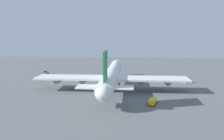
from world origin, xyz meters
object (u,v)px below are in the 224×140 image
(baggage_tug, at_px, (152,101))
(cargo_airplane, at_px, (112,75))
(maintenance_van, at_px, (46,73))
(safety_cone_nose, at_px, (109,75))
(cargo_container_fore, at_px, (186,81))

(baggage_tug, bearing_deg, cargo_airplane, 36.18)
(cargo_airplane, relative_size, maintenance_van, 16.71)
(maintenance_van, bearing_deg, safety_cone_nose, -89.22)
(cargo_airplane, relative_size, safety_cone_nose, 87.68)
(cargo_airplane, xyz_separation_m, safety_cone_nose, (30.71, 3.83, -5.64))
(cargo_airplane, height_order, cargo_container_fore, cargo_airplane)
(cargo_container_fore, distance_m, safety_cone_nose, 41.18)
(baggage_tug, relative_size, cargo_container_fore, 1.76)
(cargo_airplane, bearing_deg, maintenance_van, 52.79)
(cargo_airplane, distance_m, baggage_tug, 26.25)
(maintenance_van, height_order, baggage_tug, maintenance_van)
(cargo_airplane, xyz_separation_m, cargo_container_fore, (15.58, -34.47, -5.08))
(maintenance_van, xyz_separation_m, safety_cone_nose, (0.49, -35.96, -0.83))
(cargo_airplane, xyz_separation_m, baggage_tug, (-20.81, -15.22, -4.91))
(cargo_airplane, relative_size, baggage_tug, 11.84)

